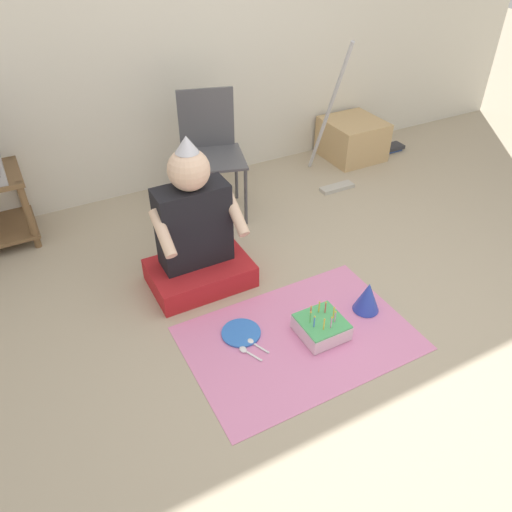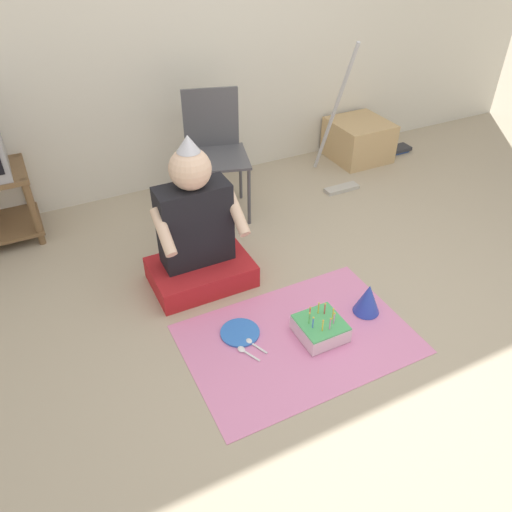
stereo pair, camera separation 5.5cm
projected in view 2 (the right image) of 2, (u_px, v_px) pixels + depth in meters
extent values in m
plane|color=tan|center=(360.00, 345.00, 2.60)|extent=(16.00, 16.00, 0.00)
cube|color=beige|center=(196.00, 5.00, 3.37)|extent=(6.40, 0.06, 2.55)
cylinder|color=brown|center=(33.00, 213.00, 3.20)|extent=(0.04, 0.04, 0.48)
cylinder|color=brown|center=(27.00, 187.00, 3.46)|extent=(0.04, 0.04, 0.48)
cube|color=#4C4C51|center=(216.00, 158.00, 3.39)|extent=(0.53, 0.51, 0.02)
cube|color=#4C4C51|center=(211.00, 118.00, 3.42)|extent=(0.37, 0.12, 0.42)
cylinder|color=#4C4C51|center=(191.00, 202.00, 3.35)|extent=(0.02, 0.02, 0.43)
cylinder|color=#4C4C51|center=(249.00, 197.00, 3.41)|extent=(0.02, 0.02, 0.43)
cylinder|color=#4C4C51|center=(187.00, 177.00, 3.64)|extent=(0.02, 0.02, 0.43)
cylinder|color=#4C4C51|center=(241.00, 172.00, 3.70)|extent=(0.02, 0.02, 0.43)
cube|color=tan|center=(358.00, 140.00, 4.29)|extent=(0.46, 0.47, 0.33)
cube|color=#B2ADA3|center=(342.00, 189.00, 3.91)|extent=(0.28, 0.09, 0.03)
cylinder|color=#B7B7BC|center=(334.00, 112.00, 3.72)|extent=(0.03, 0.42, 1.08)
cube|color=#284793|center=(398.00, 151.00, 4.47)|extent=(0.16, 0.10, 0.02)
cube|color=#333338|center=(399.00, 148.00, 4.46)|extent=(0.19, 0.12, 0.03)
cube|color=red|center=(201.00, 272.00, 2.98)|extent=(0.58, 0.40, 0.14)
cube|color=black|center=(195.00, 225.00, 2.82)|extent=(0.41, 0.18, 0.49)
sphere|color=beige|center=(190.00, 169.00, 2.61)|extent=(0.23, 0.23, 0.23)
cone|color=silver|center=(188.00, 143.00, 2.52)|extent=(0.13, 0.13, 0.09)
cylinder|color=beige|center=(164.00, 232.00, 2.62)|extent=(0.06, 0.26, 0.21)
cylinder|color=beige|center=(237.00, 213.00, 2.77)|extent=(0.06, 0.26, 0.21)
cube|color=pink|center=(298.00, 339.00, 2.63)|extent=(1.18, 0.80, 0.01)
cube|color=silver|center=(320.00, 329.00, 2.63)|extent=(0.24, 0.24, 0.09)
cube|color=#4CB266|center=(321.00, 322.00, 2.60)|extent=(0.23, 0.23, 0.01)
cylinder|color=yellow|center=(333.00, 315.00, 2.60)|extent=(0.01, 0.01, 0.07)
sphere|color=#FFCC4C|center=(334.00, 309.00, 2.57)|extent=(0.01, 0.01, 0.01)
cylinder|color=#EA4C4C|center=(325.00, 310.00, 2.63)|extent=(0.01, 0.01, 0.07)
sphere|color=#FFCC4C|center=(325.00, 304.00, 2.60)|extent=(0.01, 0.01, 0.01)
cylinder|color=yellow|center=(318.00, 309.00, 2.63)|extent=(0.01, 0.01, 0.07)
sphere|color=#FFCC4C|center=(319.00, 303.00, 2.61)|extent=(0.01, 0.01, 0.01)
cylinder|color=#EA4C4C|center=(310.00, 314.00, 2.61)|extent=(0.01, 0.01, 0.07)
sphere|color=#FFCC4C|center=(310.00, 308.00, 2.58)|extent=(0.01, 0.01, 0.01)
cylinder|color=#66C666|center=(309.00, 319.00, 2.57)|extent=(0.01, 0.01, 0.07)
sphere|color=#FFCC4C|center=(310.00, 313.00, 2.55)|extent=(0.01, 0.01, 0.01)
cylinder|color=#4C7FE5|center=(313.00, 324.00, 2.55)|extent=(0.01, 0.01, 0.07)
sphere|color=#FFCC4C|center=(313.00, 318.00, 2.52)|extent=(0.01, 0.01, 0.01)
cylinder|color=yellow|center=(323.00, 327.00, 2.53)|extent=(0.01, 0.01, 0.07)
sphere|color=#FFCC4C|center=(323.00, 321.00, 2.50)|extent=(0.01, 0.01, 0.01)
cylinder|color=#E58CCC|center=(330.00, 325.00, 2.54)|extent=(0.01, 0.01, 0.07)
sphere|color=#FFCC4C|center=(331.00, 319.00, 2.51)|extent=(0.01, 0.01, 0.01)
cylinder|color=#E58CCC|center=(334.00, 319.00, 2.57)|extent=(0.01, 0.01, 0.07)
sphere|color=#FFCC4C|center=(335.00, 313.00, 2.55)|extent=(0.01, 0.01, 0.01)
cone|color=blue|center=(368.00, 299.00, 2.74)|extent=(0.15, 0.15, 0.18)
cylinder|color=blue|center=(240.00, 332.00, 2.66)|extent=(0.21, 0.21, 0.01)
ellipsoid|color=white|center=(249.00, 341.00, 2.61)|extent=(0.04, 0.05, 0.01)
cube|color=white|center=(259.00, 348.00, 2.57)|extent=(0.05, 0.10, 0.01)
ellipsoid|color=white|center=(241.00, 349.00, 2.56)|extent=(0.04, 0.05, 0.01)
cube|color=white|center=(252.00, 356.00, 2.53)|extent=(0.05, 0.10, 0.01)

